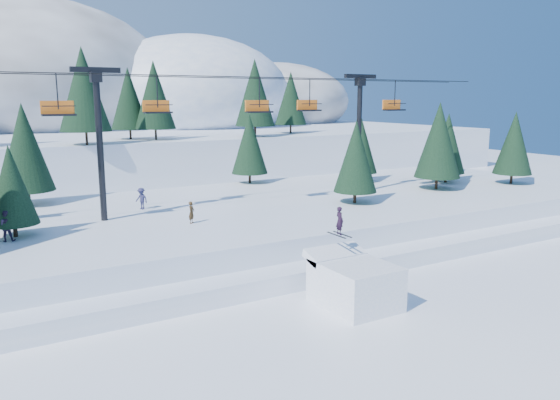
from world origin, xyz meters
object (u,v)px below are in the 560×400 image
jump_kicker (354,282)px  banner_near (378,266)px  chairlift (234,118)px  banner_far (449,248)px

jump_kicker → banner_near: 5.46m
banner_near → chairlift: bearing=104.9°
chairlift → banner_far: (10.50, -12.17, -8.78)m
chairlift → banner_far: 18.32m
jump_kicker → banner_far: 12.12m
jump_kicker → chairlift: chairlift is taller
jump_kicker → banner_far: size_ratio=1.88×
jump_kicker → banner_far: (11.44, 3.96, -0.71)m
chairlift → banner_near: size_ratio=16.28×
banner_near → banner_far: same height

